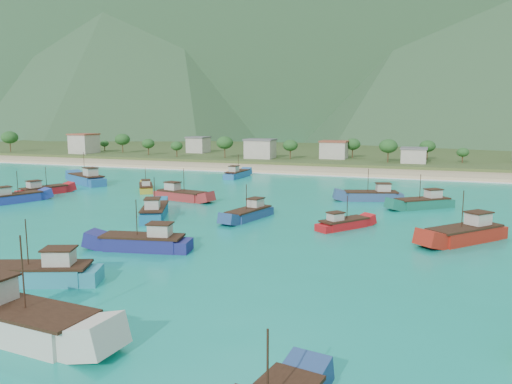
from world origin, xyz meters
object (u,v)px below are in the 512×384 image
(boat_14, at_px, (423,204))
(boat_28, at_px, (466,235))
(boat_0, at_px, (372,196))
(boat_18, at_px, (14,199))
(boat_9, at_px, (181,196))
(boat_4, at_px, (249,214))
(boat_15, at_px, (146,188))
(boat_5, at_px, (43,191))
(boat_24, at_px, (154,213))
(boat_27, at_px, (16,322))
(boat_16, at_px, (39,275))
(boat_26, at_px, (144,244))
(boat_10, at_px, (343,225))
(boat_7, at_px, (87,180))
(boat_2, at_px, (237,175))

(boat_14, height_order, boat_28, boat_28)
(boat_0, height_order, boat_18, boat_0)
(boat_9, xyz_separation_m, boat_18, (-27.57, -12.92, -0.05))
(boat_4, xyz_separation_m, boat_15, (-30.62, 19.38, -0.11))
(boat_5, relative_size, boat_14, 1.02)
(boat_15, bearing_deg, boat_14, -34.15)
(boat_24, distance_m, boat_27, 42.35)
(boat_16, height_order, boat_24, boat_24)
(boat_0, bearing_deg, boat_4, 128.81)
(boat_14, height_order, boat_16, boat_16)
(boat_9, height_order, boat_26, boat_26)
(boat_10, bearing_deg, boat_0, 123.68)
(boat_7, bearing_deg, boat_28, -80.60)
(boat_4, relative_size, boat_16, 0.88)
(boat_0, distance_m, boat_27, 70.44)
(boat_15, distance_m, boat_27, 70.40)
(boat_24, bearing_deg, boat_18, 149.60)
(boat_10, distance_m, boat_28, 16.14)
(boat_2, bearing_deg, boat_24, -80.14)
(boat_5, relative_size, boat_9, 0.93)
(boat_27, xyz_separation_m, boat_28, (32.41, 40.76, -0.18))
(boat_2, relative_size, boat_10, 1.28)
(boat_2, relative_size, boat_26, 0.94)
(boat_7, relative_size, boat_26, 1.18)
(boat_18, height_order, boat_27, boat_27)
(boat_24, bearing_deg, boat_2, 73.16)
(boat_7, bearing_deg, boat_10, -83.28)
(boat_18, height_order, boat_28, boat_28)
(boat_18, xyz_separation_m, boat_26, (40.44, -20.25, 0.06))
(boat_14, relative_size, boat_24, 0.88)
(boat_2, distance_m, boat_15, 29.84)
(boat_16, bearing_deg, boat_24, -10.35)
(boat_0, bearing_deg, boat_26, 137.40)
(boat_14, height_order, boat_15, boat_14)
(boat_2, distance_m, boat_7, 36.90)
(boat_15, relative_size, boat_26, 0.78)
(boat_16, distance_m, boat_26, 14.12)
(boat_9, bearing_deg, boat_7, -99.08)
(boat_0, bearing_deg, boat_5, 86.40)
(boat_7, xyz_separation_m, boat_9, (31.29, -12.31, -0.24))
(boat_0, xyz_separation_m, boat_15, (-46.62, -4.15, -0.21))
(boat_16, bearing_deg, boat_14, -53.22)
(boat_7, bearing_deg, boat_4, -87.35)
(boat_5, bearing_deg, boat_10, 9.80)
(boat_18, bearing_deg, boat_0, 42.47)
(boat_26, bearing_deg, boat_24, 16.72)
(boat_15, distance_m, boat_18, 25.46)
(boat_5, height_order, boat_24, boat_24)
(boat_10, bearing_deg, boat_7, -165.92)
(boat_4, height_order, boat_10, boat_4)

